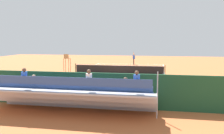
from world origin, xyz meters
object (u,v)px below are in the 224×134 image
Objects in this scene: tennis_net at (119,69)px; equipment_bag at (99,101)px; umpire_chair at (67,61)px; bleacher_stand at (72,95)px; tennis_ball_far at (135,66)px; tennis_player at (134,58)px; tennis_ball_near at (116,65)px; tennis_racket at (129,64)px; courtside_bench at (128,96)px.

equipment_bag is at bearing 94.38° from tennis_net.
bleacher_stand is at bearing 111.94° from umpire_chair.
tennis_ball_far is (0.01, -21.08, -0.15)m from equipment_bag.
tennis_net reaches higher than tennis_ball_far.
bleacher_stand reaches higher than tennis_ball_far.
tennis_player is at bearing -91.27° from bleacher_stand.
umpire_chair reaches higher than tennis_ball_near.
tennis_ball_near is at bearing -118.84° from umpire_chair.
tennis_net is 10.70m from tennis_racket.
equipment_bag is 24.12m from tennis_racket.
equipment_bag is 1.54× the size of tennis_racket.
courtside_bench is 27.27× the size of tennis_ball_far.
tennis_net is 5.35× the size of tennis_player.
tennis_player is 1.34m from tennis_racket.
tennis_ball_far is at bearing -92.43° from bleacher_stand.
tennis_player reaches higher than tennis_racket.
tennis_player reaches higher than courtside_bench.
tennis_net is at bearing -89.87° from bleacher_stand.
tennis_player is (-0.60, -10.24, 0.51)m from tennis_net.
bleacher_stand is at bearing 87.57° from tennis_ball_far.
tennis_ball_near is at bearing -85.69° from bleacher_stand.
bleacher_stand reaches higher than umpire_chair.
bleacher_stand reaches higher than equipment_bag.
courtside_bench is (-2.74, 13.27, 0.06)m from tennis_net.
equipment_bag reaches higher than tennis_racket.
courtside_bench is 2.00× the size of equipment_bag.
courtside_bench is 27.27× the size of tennis_ball_near.
tennis_net is 13.44m from equipment_bag.
bleacher_stand is 5.03× the size of courtside_bench.
equipment_bag is (-1.03, 13.40, -0.32)m from tennis_net.
tennis_racket is at bearing -87.16° from equipment_bag.
umpire_chair is 32.42× the size of tennis_ball_near.
umpire_chair is at bearing -1.08° from tennis_net.
bleacher_stand is 137.27× the size of tennis_ball_far.
tennis_player is (-6.80, -10.13, -0.30)m from umpire_chair.
tennis_player is at bearing -139.07° from tennis_ball_near.
courtside_bench is at bearing 123.74° from umpire_chair.
tennis_racket is at bearing -89.10° from tennis_net.
umpire_chair reaches higher than tennis_player.
umpire_chair is 9.33m from tennis_ball_near.
tennis_ball_near is (1.78, -23.57, -0.92)m from bleacher_stand.
umpire_chair reaches higher than tennis_ball_far.
equipment_bag is 23.66m from tennis_player.
bleacher_stand is 2.33m from equipment_bag.
tennis_ball_far is at bearing -85.28° from courtside_bench.
equipment_bag is at bearing 91.02° from tennis_player.
bleacher_stand is at bearing 88.73° from tennis_player.
tennis_ball_near is (1.74, -8.21, -0.47)m from tennis_net.
tennis_ball_near is 1.00× the size of tennis_ball_far.
courtside_bench reaches higher than tennis_ball_far.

